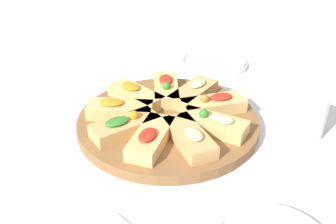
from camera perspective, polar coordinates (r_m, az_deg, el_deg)
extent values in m
plane|color=silver|center=(0.94, 0.00, -2.10)|extent=(3.00, 3.00, 0.00)
cylinder|color=brown|center=(0.93, 0.00, -1.46)|extent=(0.43, 0.43, 0.02)
cube|color=tan|center=(0.83, -2.48, -3.81)|extent=(0.15, 0.15, 0.03)
ellipsoid|color=red|center=(0.80, -2.99, -3.33)|extent=(0.06, 0.06, 0.01)
cube|color=tan|center=(0.83, 3.08, -3.68)|extent=(0.16, 0.07, 0.03)
ellipsoid|color=beige|center=(0.81, 3.71, -3.17)|extent=(0.06, 0.04, 0.01)
cube|color=tan|center=(0.88, 6.52, -1.80)|extent=(0.16, 0.13, 0.03)
ellipsoid|color=beige|center=(0.86, 7.77, -0.97)|extent=(0.06, 0.06, 0.01)
sphere|color=#2D7A28|center=(0.88, 5.23, -0.22)|extent=(0.02, 0.02, 0.02)
cube|color=tan|center=(0.95, 6.57, 0.98)|extent=(0.09, 0.16, 0.03)
ellipsoid|color=red|center=(0.95, 7.70, 2.22)|extent=(0.04, 0.06, 0.01)
sphere|color=olive|center=(0.94, 5.34, 1.94)|extent=(0.02, 0.02, 0.02)
cube|color=tan|center=(1.00, 3.72, 2.72)|extent=(0.12, 0.16, 0.03)
ellipsoid|color=beige|center=(1.01, 4.33, 4.18)|extent=(0.05, 0.06, 0.01)
cube|color=tan|center=(1.02, -0.29, 3.27)|extent=(0.16, 0.12, 0.03)
ellipsoid|color=red|center=(1.03, -0.33, 4.78)|extent=(0.06, 0.05, 0.01)
sphere|color=#2D7A28|center=(0.99, -0.24, 3.77)|extent=(0.02, 0.02, 0.02)
cube|color=tan|center=(0.99, -4.69, 2.35)|extent=(0.16, 0.10, 0.03)
ellipsoid|color=orange|center=(1.00, -5.47, 3.76)|extent=(0.06, 0.05, 0.01)
cube|color=tan|center=(0.93, -6.96, 0.28)|extent=(0.13, 0.16, 0.03)
ellipsoid|color=orange|center=(0.93, -8.20, 1.43)|extent=(0.06, 0.06, 0.01)
cube|color=tan|center=(0.87, -6.21, -2.14)|extent=(0.08, 0.16, 0.03)
ellipsoid|color=#2D7A28|center=(0.85, -7.41, -1.36)|extent=(0.04, 0.06, 0.01)
sphere|color=orange|center=(0.87, -4.97, -0.48)|extent=(0.02, 0.02, 0.02)
cylinder|color=white|center=(1.27, 6.60, 7.06)|extent=(0.21, 0.21, 0.01)
torus|color=white|center=(1.27, 6.61, 7.35)|extent=(0.20, 0.20, 0.01)
cylinder|color=silver|center=(0.94, 19.74, -0.46)|extent=(0.08, 0.08, 0.10)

